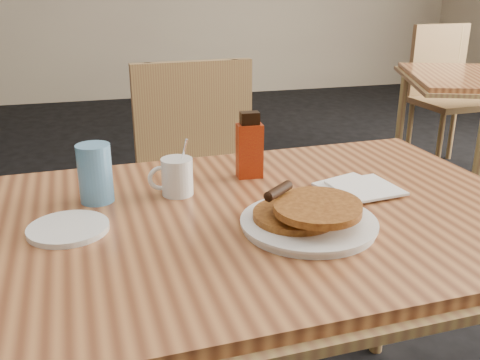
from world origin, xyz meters
name	(u,v)px	position (x,y,z in m)	size (l,w,h in m)	color
main_table	(257,228)	(0.07, 0.01, 0.71)	(1.34, 0.93, 0.75)	#AC6B3D
chair_main_far	(201,175)	(0.09, 0.75, 0.58)	(0.46, 0.46, 0.97)	#9A7E48
chair_neighbor_far	(444,84)	(2.05, 2.11, 0.58)	(0.46, 0.46, 0.96)	#9A7E48
pancake_plate	(309,217)	(0.15, -0.09, 0.77)	(0.28, 0.28, 0.08)	white
coffee_mug	(176,176)	(-0.09, 0.17, 0.80)	(0.11, 0.08, 0.14)	white
syrup_bottle	(250,147)	(0.12, 0.24, 0.83)	(0.07, 0.05, 0.17)	maroon
napkin_stack	(359,187)	(0.35, 0.08, 0.76)	(0.19, 0.20, 0.01)	white
blue_tumbler	(95,173)	(-0.27, 0.17, 0.82)	(0.08, 0.08, 0.14)	#5796CC
side_saucer	(68,228)	(-0.33, 0.02, 0.76)	(0.17, 0.17, 0.01)	white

